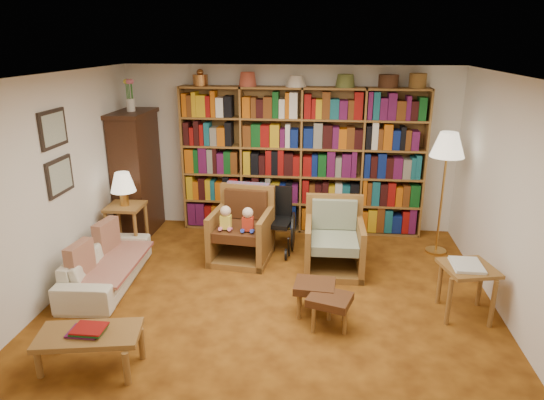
# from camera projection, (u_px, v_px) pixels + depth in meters

# --- Properties ---
(floor) EXTENTS (5.00, 5.00, 0.00)m
(floor) POSITION_uv_depth(u_px,v_px,m) (271.00, 305.00, 5.45)
(floor) COLOR #9C5A18
(floor) RESTS_ON ground
(ceiling) EXTENTS (5.00, 5.00, 0.00)m
(ceiling) POSITION_uv_depth(u_px,v_px,m) (271.00, 77.00, 4.67)
(ceiling) COLOR silver
(ceiling) RESTS_ON wall_back
(wall_back) EXTENTS (5.00, 0.00, 5.00)m
(wall_back) POSITION_uv_depth(u_px,v_px,m) (289.00, 149.00, 7.42)
(wall_back) COLOR white
(wall_back) RESTS_ON floor
(wall_front) EXTENTS (5.00, 0.00, 5.00)m
(wall_front) POSITION_uv_depth(u_px,v_px,m) (221.00, 341.00, 2.70)
(wall_front) COLOR white
(wall_front) RESTS_ON floor
(wall_left) EXTENTS (0.00, 5.00, 5.00)m
(wall_left) POSITION_uv_depth(u_px,v_px,m) (45.00, 192.00, 5.32)
(wall_left) COLOR white
(wall_left) RESTS_ON floor
(wall_right) EXTENTS (0.00, 5.00, 5.00)m
(wall_right) POSITION_uv_depth(u_px,v_px,m) (521.00, 209.00, 4.80)
(wall_right) COLOR white
(wall_right) RESTS_ON floor
(bookshelf) EXTENTS (3.60, 0.30, 2.42)m
(bookshelf) POSITION_uv_depth(u_px,v_px,m) (301.00, 157.00, 7.26)
(bookshelf) COLOR brown
(bookshelf) RESTS_ON floor
(curio_cabinet) EXTENTS (0.50, 0.95, 2.40)m
(curio_cabinet) POSITION_uv_depth(u_px,v_px,m) (137.00, 172.00, 7.28)
(curio_cabinet) COLOR #331A0E
(curio_cabinet) RESTS_ON floor
(framed_pictures) EXTENTS (0.03, 0.52, 0.97)m
(framed_pictures) POSITION_uv_depth(u_px,v_px,m) (57.00, 153.00, 5.48)
(framed_pictures) COLOR black
(framed_pictures) RESTS_ON wall_left
(sofa) EXTENTS (1.66, 0.74, 0.47)m
(sofa) POSITION_uv_depth(u_px,v_px,m) (106.00, 265.00, 5.89)
(sofa) COLOR beige
(sofa) RESTS_ON floor
(sofa_throw) EXTENTS (0.71, 1.28, 0.04)m
(sofa_throw) POSITION_uv_depth(u_px,v_px,m) (110.00, 261.00, 5.86)
(sofa_throw) COLOR beige
(sofa_throw) RESTS_ON sofa
(cushion_left) EXTENTS (0.19, 0.43, 0.41)m
(cushion_left) POSITION_uv_depth(u_px,v_px,m) (107.00, 238.00, 6.16)
(cushion_left) COLOR maroon
(cushion_left) RESTS_ON sofa
(cushion_right) EXTENTS (0.17, 0.42, 0.41)m
(cushion_right) POSITION_uv_depth(u_px,v_px,m) (80.00, 261.00, 5.50)
(cushion_right) COLOR maroon
(cushion_right) RESTS_ON sofa
(side_table_lamp) EXTENTS (0.49, 0.49, 0.69)m
(side_table_lamp) POSITION_uv_depth(u_px,v_px,m) (126.00, 216.00, 6.68)
(side_table_lamp) COLOR brown
(side_table_lamp) RESTS_ON floor
(table_lamp) EXTENTS (0.34, 0.34, 0.46)m
(table_lamp) POSITION_uv_depth(u_px,v_px,m) (123.00, 183.00, 6.53)
(table_lamp) COLOR #C18E3D
(table_lamp) RESTS_ON side_table_lamp
(armchair_leather) EXTENTS (0.85, 0.89, 0.97)m
(armchair_leather) POSITION_uv_depth(u_px,v_px,m) (242.00, 229.00, 6.59)
(armchair_leather) COLOR brown
(armchair_leather) RESTS_ON floor
(armchair_sage) EXTENTS (0.76, 0.79, 0.93)m
(armchair_sage) POSITION_uv_depth(u_px,v_px,m) (334.00, 242.00, 6.26)
(armchair_sage) COLOR brown
(armchair_sage) RESTS_ON floor
(wheelchair) EXTENTS (0.52, 0.72, 0.90)m
(wheelchair) POSITION_uv_depth(u_px,v_px,m) (276.00, 222.00, 6.81)
(wheelchair) COLOR black
(wheelchair) RESTS_ON floor
(floor_lamp) EXTENTS (0.45, 0.45, 1.70)m
(floor_lamp) POSITION_uv_depth(u_px,v_px,m) (447.00, 150.00, 6.37)
(floor_lamp) COLOR #C18E3D
(floor_lamp) RESTS_ON floor
(side_table_papers) EXTENTS (0.62, 0.62, 0.61)m
(side_table_papers) POSITION_uv_depth(u_px,v_px,m) (468.00, 274.00, 5.13)
(side_table_papers) COLOR brown
(side_table_papers) RESTS_ON floor
(footstool_a) EXTENTS (0.46, 0.40, 0.37)m
(footstool_a) POSITION_uv_depth(u_px,v_px,m) (315.00, 288.00, 5.22)
(footstool_a) COLOR #492113
(footstool_a) RESTS_ON floor
(footstool_b) EXTENTS (0.51, 0.47, 0.36)m
(footstool_b) POSITION_uv_depth(u_px,v_px,m) (330.00, 302.00, 4.97)
(footstool_b) COLOR #492113
(footstool_b) RESTS_ON floor
(coffee_table) EXTENTS (0.97, 0.61, 0.42)m
(coffee_table) POSITION_uv_depth(u_px,v_px,m) (89.00, 337.00, 4.33)
(coffee_table) COLOR brown
(coffee_table) RESTS_ON floor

